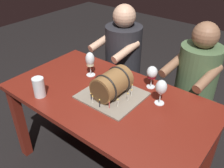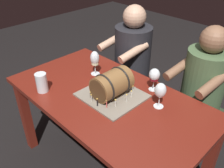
% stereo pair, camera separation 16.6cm
% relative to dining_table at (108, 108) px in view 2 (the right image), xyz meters
% --- Properties ---
extents(ground_plane, '(8.00, 8.00, 0.00)m').
position_rel_dining_table_xyz_m(ground_plane, '(0.00, 0.00, -0.63)').
color(ground_plane, black).
extents(dining_table, '(1.48, 0.80, 0.74)m').
position_rel_dining_table_xyz_m(dining_table, '(0.00, 0.00, 0.00)').
color(dining_table, maroon).
rests_on(dining_table, ground).
extents(barrel_cake, '(0.41, 0.38, 0.20)m').
position_rel_dining_table_xyz_m(barrel_cake, '(0.02, 0.02, 0.20)').
color(barrel_cake, gray).
rests_on(barrel_cake, dining_table).
extents(wine_glass_red, '(0.08, 0.08, 0.17)m').
position_rel_dining_table_xyz_m(wine_glass_red, '(0.17, 0.29, 0.23)').
color(wine_glass_red, white).
rests_on(wine_glass_red, dining_table).
extents(wine_glass_empty, '(0.08, 0.08, 0.18)m').
position_rel_dining_table_xyz_m(wine_glass_empty, '(0.32, 0.15, 0.23)').
color(wine_glass_empty, white).
rests_on(wine_glass_empty, dining_table).
extents(wine_glass_white, '(0.07, 0.07, 0.20)m').
position_rel_dining_table_xyz_m(wine_glass_white, '(-0.29, 0.14, 0.24)').
color(wine_glass_white, white).
rests_on(wine_glass_white, dining_table).
extents(beer_pint, '(0.08, 0.08, 0.14)m').
position_rel_dining_table_xyz_m(beer_pint, '(-0.37, -0.29, 0.18)').
color(beer_pint, white).
rests_on(beer_pint, dining_table).
extents(person_seated_left, '(0.42, 0.51, 1.18)m').
position_rel_dining_table_xyz_m(person_seated_left, '(-0.37, 0.68, -0.08)').
color(person_seated_left, black).
rests_on(person_seated_left, ground).
extents(person_seated_right, '(0.41, 0.50, 1.17)m').
position_rel_dining_table_xyz_m(person_seated_right, '(0.37, 0.68, -0.09)').
color(person_seated_right, '#2A3A24').
rests_on(person_seated_right, ground).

